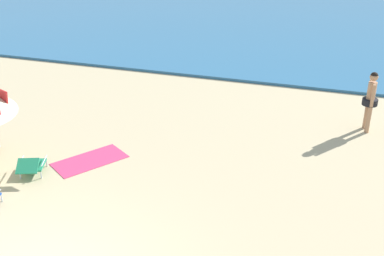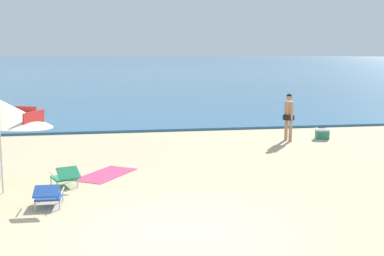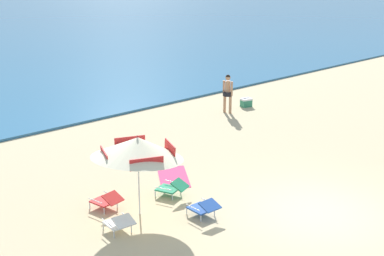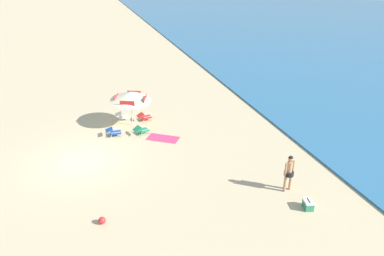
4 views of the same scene
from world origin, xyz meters
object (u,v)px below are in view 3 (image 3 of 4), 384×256
at_px(lounge_chair_under_umbrella, 204,207).
at_px(beach_towel, 173,177).
at_px(lounge_chair_facing_sea, 107,200).
at_px(person_standing_near_shore, 228,91).
at_px(lounge_chair_spare_folded, 119,223).
at_px(lounge_chair_beside_umbrella, 172,187).
at_px(beach_umbrella_striped_main, 138,148).
at_px(cooler_box, 246,102).

height_order(lounge_chair_under_umbrella, beach_towel, lounge_chair_under_umbrella).
relative_size(lounge_chair_facing_sea, person_standing_near_shore, 0.55).
relative_size(lounge_chair_under_umbrella, lounge_chair_spare_folded, 0.97).
bearing_deg(lounge_chair_spare_folded, lounge_chair_beside_umbrella, 18.12).
height_order(person_standing_near_shore, beach_towel, person_standing_near_shore).
relative_size(lounge_chair_under_umbrella, lounge_chair_facing_sea, 0.92).
bearing_deg(lounge_chair_under_umbrella, beach_towel, 65.94).
bearing_deg(lounge_chair_under_umbrella, lounge_chair_spare_folded, 159.87).
bearing_deg(beach_towel, person_standing_near_shore, 31.38).
relative_size(beach_umbrella_striped_main, lounge_chair_under_umbrella, 3.45).
height_order(beach_umbrella_striped_main, cooler_box, beach_umbrella_striped_main).
relative_size(beach_umbrella_striped_main, lounge_chair_spare_folded, 3.33).
bearing_deg(beach_umbrella_striped_main, beach_towel, 30.12).
bearing_deg(lounge_chair_under_umbrella, lounge_chair_facing_sea, 127.97).
bearing_deg(cooler_box, beach_towel, -152.51).
bearing_deg(lounge_chair_under_umbrella, person_standing_near_shore, 40.55).
bearing_deg(lounge_chair_spare_folded, beach_umbrella_striped_main, 26.41).
distance_m(lounge_chair_facing_sea, lounge_chair_spare_folded, 1.42).
height_order(lounge_chair_spare_folded, person_standing_near_shore, person_standing_near_shore).
distance_m(beach_umbrella_striped_main, lounge_chair_under_umbrella, 2.37).
bearing_deg(lounge_chair_beside_umbrella, lounge_chair_facing_sea, 163.78).
xyz_separation_m(lounge_chair_facing_sea, person_standing_near_shore, (9.49, 4.58, 0.74)).
relative_size(beach_umbrella_striped_main, beach_towel, 1.69).
xyz_separation_m(lounge_chair_under_umbrella, lounge_chair_spare_folded, (-2.16, 0.79, 0.00)).
relative_size(lounge_chair_under_umbrella, lounge_chair_beside_umbrella, 0.87).
height_order(cooler_box, beach_towel, cooler_box).
height_order(lounge_chair_under_umbrella, lounge_chair_facing_sea, lounge_chair_facing_sea).
xyz_separation_m(lounge_chair_beside_umbrella, lounge_chair_facing_sea, (-1.88, 0.55, 0.00)).
height_order(beach_umbrella_striped_main, lounge_chair_beside_umbrella, beach_umbrella_striped_main).
height_order(lounge_chair_under_umbrella, cooler_box, lounge_chair_under_umbrella).
relative_size(lounge_chair_spare_folded, cooler_box, 1.64).
distance_m(lounge_chair_facing_sea, cooler_box, 11.88).
xyz_separation_m(person_standing_near_shore, beach_towel, (-6.66, -4.06, -1.00)).
bearing_deg(person_standing_near_shore, lounge_chair_beside_umbrella, -146.00).
relative_size(lounge_chair_facing_sea, cooler_box, 1.72).
distance_m(lounge_chair_facing_sea, person_standing_near_shore, 10.57).
relative_size(lounge_chair_beside_umbrella, lounge_chair_spare_folded, 1.11).
bearing_deg(lounge_chair_spare_folded, beach_towel, 29.04).
bearing_deg(person_standing_near_shore, lounge_chair_spare_folded, -149.39).
bearing_deg(beach_towel, lounge_chair_spare_folded, -150.96).
height_order(lounge_chair_beside_umbrella, person_standing_near_shore, person_standing_near_shore).
height_order(beach_umbrella_striped_main, lounge_chair_spare_folded, beach_umbrella_striped_main).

